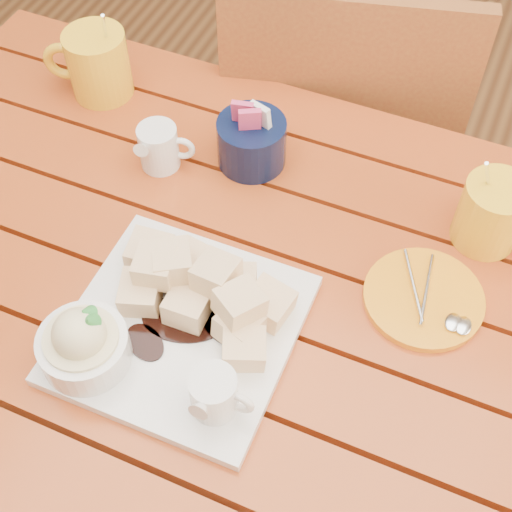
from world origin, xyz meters
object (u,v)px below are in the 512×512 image
at_px(coffee_mug_left, 96,63).
at_px(chair_far, 338,139).
at_px(orange_saucer, 425,299).
at_px(dessert_plate, 164,324).
at_px(coffee_mug_right, 494,213).
at_px(table, 221,311).

relative_size(coffee_mug_left, chair_far, 0.18).
xyz_separation_m(coffee_mug_left, orange_saucer, (0.61, -0.20, -0.05)).
bearing_deg(coffee_mug_left, dessert_plate, -66.44).
height_order(coffee_mug_left, coffee_mug_right, coffee_mug_left).
bearing_deg(dessert_plate, orange_saucer, 32.72).
bearing_deg(coffee_mug_left, orange_saucer, -34.37).
height_order(table, orange_saucer, orange_saucer).
height_order(dessert_plate, chair_far, chair_far).
distance_m(dessert_plate, chair_far, 0.73).
relative_size(table, dessert_plate, 4.19).
distance_m(table, orange_saucer, 0.30).
bearing_deg(dessert_plate, coffee_mug_left, 130.07).
relative_size(coffee_mug_right, chair_far, 0.17).
bearing_deg(orange_saucer, dessert_plate, -147.28).
xyz_separation_m(coffee_mug_left, chair_far, (0.34, 0.29, -0.30)).
xyz_separation_m(dessert_plate, coffee_mug_right, (0.34, 0.33, 0.02)).
height_order(orange_saucer, chair_far, chair_far).
bearing_deg(table, coffee_mug_right, 31.72).
distance_m(coffee_mug_left, chair_far, 0.54).
bearing_deg(orange_saucer, chair_far, 118.86).
bearing_deg(coffee_mug_left, chair_far, 23.66).
height_order(coffee_mug_left, chair_far, same).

